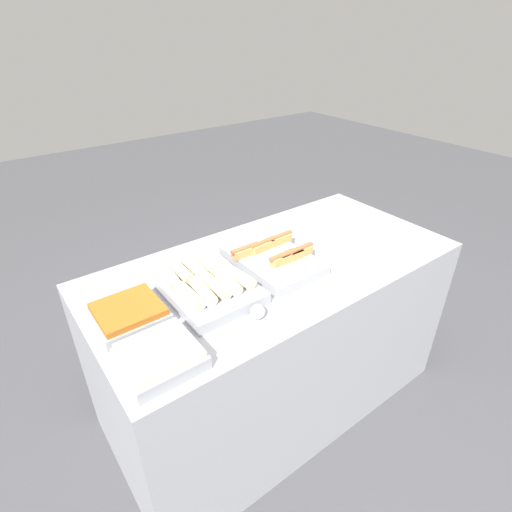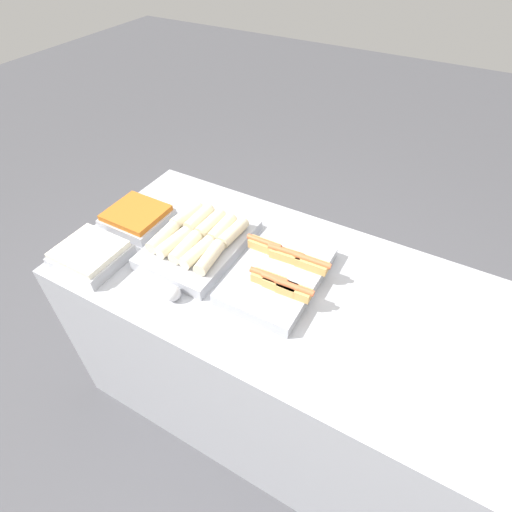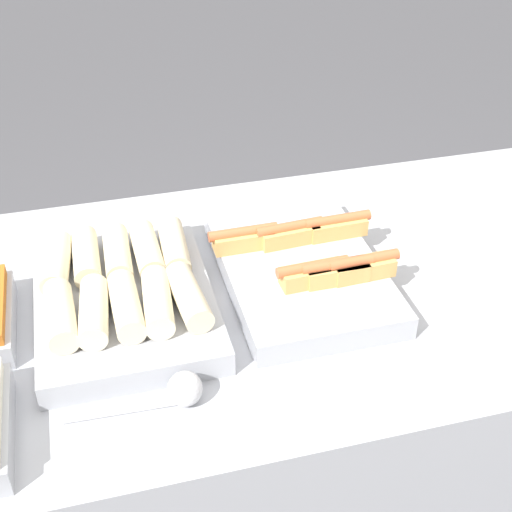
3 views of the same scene
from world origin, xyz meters
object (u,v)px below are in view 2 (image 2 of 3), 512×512
(tray_wraps, at_px, (199,241))
(serving_spoon_near, at_px, (171,293))
(tray_hotdogs, at_px, (279,274))
(tray_side_front, at_px, (91,255))
(tray_side_back, at_px, (138,217))

(tray_wraps, distance_m, serving_spoon_near, 0.28)
(tray_hotdogs, relative_size, serving_spoon_near, 1.95)
(tray_side_front, bearing_deg, tray_hotdogs, 21.32)
(tray_wraps, height_order, tray_side_back, tray_wraps)
(serving_spoon_near, bearing_deg, tray_side_front, -179.76)
(tray_side_front, height_order, tray_side_back, same)
(tray_side_back, bearing_deg, tray_wraps, -0.74)
(tray_side_front, distance_m, serving_spoon_near, 0.39)
(tray_wraps, relative_size, tray_side_front, 1.84)
(tray_hotdogs, distance_m, tray_side_front, 0.75)
(tray_wraps, distance_m, tray_side_front, 0.43)
(tray_wraps, relative_size, serving_spoon_near, 2.00)
(tray_side_front, xyz_separation_m, tray_side_back, (0.00, 0.27, 0.00))
(tray_wraps, height_order, tray_side_front, tray_wraps)
(tray_side_front, bearing_deg, tray_wraps, 39.26)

